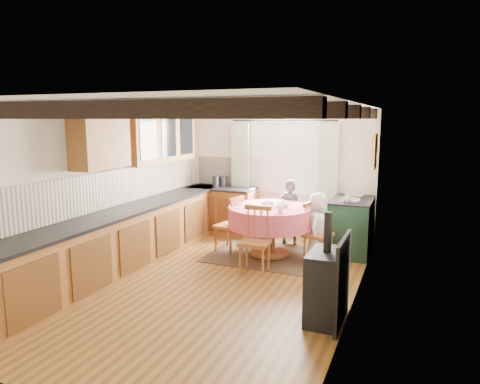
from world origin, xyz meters
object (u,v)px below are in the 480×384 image
at_px(dining_table, 270,231).
at_px(aga_range, 351,226).
at_px(cast_iron_stove, 327,267).
at_px(child_right, 318,227).
at_px(chair_left, 229,224).
at_px(chair_right, 318,233).
at_px(cup, 281,209).
at_px(chair_near, 255,240).
at_px(child_far, 290,212).

xyz_separation_m(dining_table, aga_range, (1.20, 0.67, 0.06)).
relative_size(dining_table, cast_iron_stove, 1.10).
bearing_deg(child_right, chair_left, 99.50).
distance_m(chair_right, cup, 0.73).
bearing_deg(chair_near, cast_iron_stove, -46.08).
xyz_separation_m(dining_table, chair_right, (0.80, -0.02, 0.07)).
bearing_deg(chair_left, aga_range, 121.85).
distance_m(chair_near, cast_iron_stove, 1.72).
bearing_deg(child_right, dining_table, 100.39).
distance_m(dining_table, cup, 0.63).
height_order(chair_right, child_right, child_right).
xyz_separation_m(chair_right, cup, (-0.53, -0.30, 0.40)).
bearing_deg(child_far, cup, 101.21).
height_order(chair_left, child_right, child_right).
relative_size(cast_iron_stove, cup, 11.28).
bearing_deg(aga_range, cast_iron_stove, -87.62).
bearing_deg(chair_right, cup, 128.84).
xyz_separation_m(aga_range, cast_iron_stove, (0.11, -2.65, 0.15)).
bearing_deg(child_far, dining_table, 84.16).
distance_m(chair_left, child_far, 1.16).
height_order(chair_right, child_far, child_far).
distance_m(dining_table, child_far, 0.78).
bearing_deg(dining_table, aga_range, 28.96).
height_order(chair_near, child_right, child_right).
height_order(chair_near, cup, chair_near).
xyz_separation_m(dining_table, chair_near, (0.04, -0.84, 0.08)).
bearing_deg(chair_left, dining_table, 104.43).
bearing_deg(chair_near, aga_range, 48.20).
xyz_separation_m(cast_iron_stove, cup, (-1.04, 1.65, 0.25)).
distance_m(cast_iron_stove, child_far, 2.99).
relative_size(chair_left, chair_right, 1.00).
bearing_deg(chair_left, child_right, 105.37).
xyz_separation_m(chair_right, cast_iron_stove, (0.51, -1.96, 0.14)).
bearing_deg(child_right, chair_near, 146.96).
xyz_separation_m(dining_table, child_right, (0.77, 0.06, 0.14)).
relative_size(aga_range, child_far, 0.86).
bearing_deg(child_right, child_far, 49.39).
distance_m(dining_table, chair_left, 0.73).
height_order(dining_table, chair_left, chair_left).
height_order(chair_left, cup, chair_left).
bearing_deg(chair_left, cup, 85.49).
relative_size(chair_right, cast_iron_stove, 0.77).
xyz_separation_m(chair_left, child_right, (1.50, 0.09, 0.07)).
height_order(dining_table, cast_iron_stove, cast_iron_stove).
xyz_separation_m(chair_near, chair_right, (0.76, 0.81, -0.01)).
height_order(aga_range, child_far, child_far).
bearing_deg(cup, child_far, 98.31).
bearing_deg(cup, aga_range, 46.91).
distance_m(chair_near, chair_left, 1.11).
bearing_deg(chair_near, child_far, 83.23).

